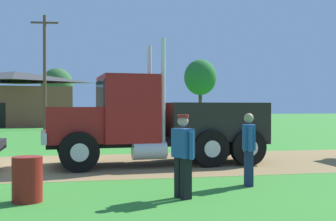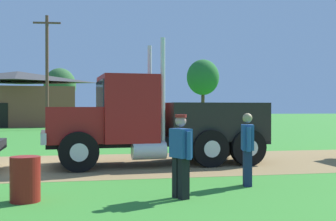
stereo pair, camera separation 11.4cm
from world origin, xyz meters
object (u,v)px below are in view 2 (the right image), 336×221
visitor_standing_near (247,147)px  shed_building (18,100)px  truck_foreground_white (158,123)px  steel_barrel (25,179)px  utility_pole_far (47,69)px  visitor_by_barrel (181,152)px

visitor_standing_near → shed_building: 35.85m
truck_foreground_white → visitor_standing_near: size_ratio=4.34×
visitor_standing_near → steel_barrel: size_ratio=1.93×
utility_pole_far → steel_barrel: bearing=-86.8°
visitor_standing_near → visitor_by_barrel: 2.12m
visitor_standing_near → visitor_by_barrel: bearing=-149.7°
visitor_by_barrel → shed_building: bearing=102.3°
shed_building → visitor_standing_near: bearing=-74.4°
truck_foreground_white → visitor_by_barrel: 5.36m
visitor_standing_near → utility_pole_far: 28.44m
truck_foreground_white → shed_building: 31.37m
truck_foreground_white → steel_barrel: 6.18m
steel_barrel → utility_pole_far: 28.60m
visitor_standing_near → truck_foreground_white: bearing=107.9°
truck_foreground_white → visitor_by_barrel: truck_foreground_white is taller
steel_barrel → shed_building: bearing=97.7°
visitor_standing_near → shed_building: bearing=105.6°
steel_barrel → utility_pole_far: utility_pole_far is taller
truck_foreground_white → steel_barrel: size_ratio=8.40×
visitor_standing_near → utility_pole_far: utility_pole_far is taller
utility_pole_far → shed_building: bearing=114.3°
truck_foreground_white → utility_pole_far: (-5.05, 23.17, 3.57)m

